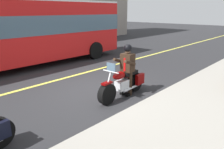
% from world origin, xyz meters
% --- Properties ---
extents(ground_plane, '(80.00, 80.00, 0.00)m').
position_xyz_m(ground_plane, '(0.00, 0.00, 0.00)').
color(ground_plane, '#28282B').
extents(lane_center_stripe, '(60.00, 0.16, 0.01)m').
position_xyz_m(lane_center_stripe, '(0.00, -2.00, 0.01)').
color(lane_center_stripe, '#E5DB4C').
rests_on(lane_center_stripe, ground_plane).
extents(motorcycle_main, '(2.22, 0.66, 1.26)m').
position_xyz_m(motorcycle_main, '(-0.26, 1.11, 0.45)').
color(motorcycle_main, black).
rests_on(motorcycle_main, ground_plane).
extents(rider_main, '(0.64, 0.57, 1.74)m').
position_xyz_m(rider_main, '(-0.44, 1.10, 1.04)').
color(rider_main, black).
rests_on(rider_main, ground_plane).
extents(bus_near, '(11.05, 2.70, 3.30)m').
position_xyz_m(bus_near, '(-0.05, -5.07, 1.87)').
color(bus_near, red).
rests_on(bus_near, ground_plane).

